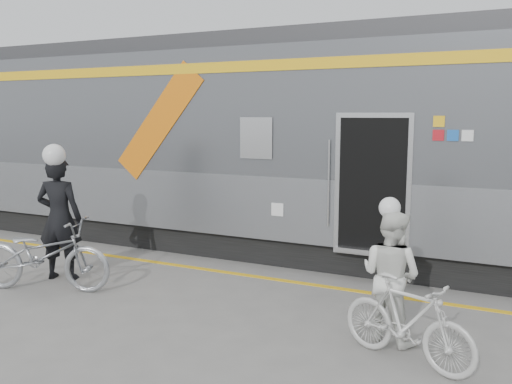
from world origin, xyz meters
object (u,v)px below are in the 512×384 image
Objects in this scene: bicycle_left at (43,255)px; bicycle_right at (407,321)px; man at (59,218)px; woman at (391,276)px.

bicycle_right is at bearing -109.40° from bicycle_left.
bicycle_left is (0.20, -0.55, -0.45)m from man.
man reaches higher than bicycle_left.
bicycle_left is 5.41m from bicycle_right.
bicycle_right is at bearing 155.06° from man.
bicycle_left is 1.34× the size of woman.
bicycle_right is at bearing 139.35° from woman.
woman is 0.99× the size of bicycle_right.
bicycle_right is (0.30, -0.55, -0.31)m from woman.
bicycle_right is (5.41, -0.11, -0.08)m from bicycle_left.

